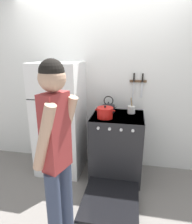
# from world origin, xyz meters

# --- Properties ---
(ground_plane) EXTENTS (14.00, 14.00, 0.00)m
(ground_plane) POSITION_xyz_m (0.00, 0.00, 0.00)
(ground_plane) COLOR slate
(wall_back) EXTENTS (10.00, 0.06, 2.55)m
(wall_back) POSITION_xyz_m (0.00, 0.03, 1.27)
(wall_back) COLOR silver
(wall_back) RESTS_ON ground_plane
(refrigerator) EXTENTS (0.66, 0.65, 1.63)m
(refrigerator) POSITION_xyz_m (-0.55, -0.31, 0.82)
(refrigerator) COLOR white
(refrigerator) RESTS_ON ground_plane
(stove_range) EXTENTS (0.71, 1.40, 0.93)m
(stove_range) POSITION_xyz_m (0.30, -0.36, 0.46)
(stove_range) COLOR #232326
(stove_range) RESTS_ON ground_plane
(dutch_oven_pot) EXTENTS (0.26, 0.22, 0.17)m
(dutch_oven_pot) POSITION_xyz_m (0.14, -0.45, 1.00)
(dutch_oven_pot) COLOR red
(dutch_oven_pot) RESTS_ON stove_range
(tea_kettle) EXTENTS (0.22, 0.18, 0.24)m
(tea_kettle) POSITION_xyz_m (0.15, -0.19, 1.00)
(tea_kettle) COLOR black
(tea_kettle) RESTS_ON stove_range
(utensil_jar) EXTENTS (0.10, 0.10, 0.28)m
(utensil_jar) POSITION_xyz_m (0.48, -0.19, 0.99)
(utensil_jar) COLOR silver
(utensil_jar) RESTS_ON stove_range
(person) EXTENTS (0.35, 0.41, 1.74)m
(person) POSITION_xyz_m (-0.09, -1.56, 0.99)
(person) COLOR #38425B
(person) RESTS_ON ground_plane
(wall_knife_strip) EXTENTS (0.24, 0.03, 0.35)m
(wall_knife_strip) POSITION_xyz_m (0.55, -0.02, 1.37)
(wall_knife_strip) COLOR brown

